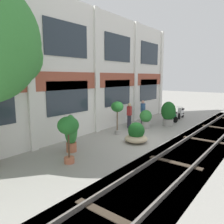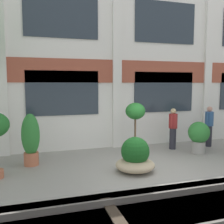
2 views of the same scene
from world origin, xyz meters
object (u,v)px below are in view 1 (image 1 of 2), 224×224
potted_plant_wide_bowl (136,134)px  resident_by_doorway (129,115)px  potted_plant_terracotta_small (117,109)px  scooter_near_curb (172,116)px  potted_plant_stone_basin (168,113)px  resident_watching_tracks (143,111)px  potted_plant_ribbed_drum (146,118)px  potted_plant_low_pan (68,128)px  potted_plant_fluted_column (71,132)px  scooter_second_parked (181,113)px

potted_plant_wide_bowl → resident_by_doorway: size_ratio=0.72×
potted_plant_terracotta_small → scooter_near_curb: 5.60m
potted_plant_stone_basin → resident_by_doorway: potted_plant_stone_basin is taller
resident_by_doorway → resident_watching_tracks: 1.67m
potted_plant_ribbed_drum → potted_plant_stone_basin: potted_plant_stone_basin is taller
potted_plant_terracotta_small → potted_plant_stone_basin: bearing=-19.4°
potted_plant_low_pan → resident_by_doorway: bearing=12.6°
potted_plant_stone_basin → resident_watching_tracks: 1.76m
potted_plant_stone_basin → scooter_near_curb: bearing=13.2°
potted_plant_terracotta_small → potted_plant_stone_basin: (3.96, -1.40, -0.61)m
potted_plant_terracotta_small → potted_plant_fluted_column: size_ratio=1.15×
potted_plant_fluted_column → resident_watching_tracks: 7.10m
potted_plant_terracotta_small → resident_watching_tracks: potted_plant_terracotta_small is taller
potted_plant_wide_bowl → resident_watching_tracks: 4.62m
potted_plant_wide_bowl → scooter_second_parked: 7.89m
potted_plant_ribbed_drum → potted_plant_terracotta_small: 2.52m
scooter_second_parked → resident_watching_tracks: (-3.73, 1.41, 0.46)m
potted_plant_stone_basin → potted_plant_low_pan: bearing=178.0°
scooter_second_parked → potted_plant_low_pan: bearing=-3.8°
potted_plant_terracotta_small → potted_plant_wide_bowl: size_ratio=1.64×
scooter_second_parked → resident_by_doorway: size_ratio=0.84×
potted_plant_low_pan → potted_plant_wide_bowl: potted_plant_low_pan is taller
potted_plant_fluted_column → potted_plant_wide_bowl: potted_plant_fluted_column is taller
potted_plant_low_pan → resident_watching_tracks: potted_plant_low_pan is taller
potted_plant_ribbed_drum → potted_plant_terracotta_small: bearing=166.1°
potted_plant_terracotta_small → scooter_near_curb: bearing=-11.1°
resident_by_doorway → resident_watching_tracks: bearing=41.1°
potted_plant_ribbed_drum → potted_plant_stone_basin: size_ratio=0.73×
potted_plant_wide_bowl → potted_plant_terracotta_small: bearing=67.7°
potted_plant_ribbed_drum → resident_by_doorway: size_ratio=0.73×
potted_plant_stone_basin → scooter_near_curb: size_ratio=1.30×
resident_watching_tracks → scooter_near_curb: bearing=23.9°
potted_plant_low_pan → potted_plant_wide_bowl: 4.06m
potted_plant_fluted_column → potted_plant_stone_basin: size_ratio=1.01×
potted_plant_stone_basin → scooter_second_parked: size_ratio=1.20×
scooter_near_curb → resident_by_doorway: 3.92m
potted_plant_terracotta_small → potted_plant_stone_basin: size_ratio=1.16×
potted_plant_stone_basin → potted_plant_wide_bowl: potted_plant_stone_basin is taller
potted_plant_wide_bowl → resident_watching_tracks: (4.13, 2.00, 0.48)m
potted_plant_ribbed_drum → scooter_second_parked: (4.84, -0.56, -0.26)m
potted_plant_wide_bowl → resident_by_doorway: bearing=39.8°
potted_plant_wide_bowl → scooter_near_curb: potted_plant_wide_bowl is taller
potted_plant_wide_bowl → scooter_near_curb: size_ratio=0.92×
potted_plant_stone_basin → resident_watching_tracks: resident_watching_tracks is taller
potted_plant_ribbed_drum → potted_plant_low_pan: 6.97m
potted_plant_fluted_column → resident_by_doorway: (5.42, 0.49, -0.01)m
resident_watching_tracks → potted_plant_fluted_column: bearing=-118.4°
potted_plant_stone_basin → scooter_second_parked: (3.20, 0.26, -0.45)m
scooter_second_parked → potted_plant_ribbed_drum: bearing=-10.2°
potted_plant_fluted_column → scooter_second_parked: 10.87m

